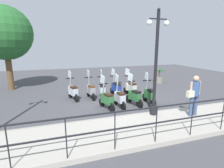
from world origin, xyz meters
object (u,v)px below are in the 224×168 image
object	(u,v)px
scooter_near_3	(107,99)
scooter_far_4	(73,91)
scooter_near_1	(134,96)
scooter_far_1	(116,88)
lamp_post_near	(155,71)
scooter_far_3	(91,90)
potted_palm	(159,77)
tree_large	(5,33)
scooter_near_2	(119,97)
pedestrian_with_bag	(194,93)
scooter_far_0	(131,87)
scooter_far_2	(102,89)
scooter_near_0	(149,94)

from	to	relation	value
scooter_near_3	scooter_far_4	world-z (taller)	same
scooter_near_1	scooter_near_3	world-z (taller)	same
scooter_far_4	scooter_far_1	bearing A→B (deg)	-107.38
lamp_post_near	scooter_far_3	xyz separation A→B (m)	(3.33, 1.88, -1.42)
lamp_post_near	scooter_far_1	bearing A→B (deg)	6.94
potted_palm	scooter_near_1	xyz separation A→B (m)	(-4.08, 3.99, 0.04)
tree_large	scooter_near_3	xyz separation A→B (m)	(-5.35, -4.92, -3.07)
scooter_far_1	scooter_near_2	bearing A→B (deg)	154.70
pedestrian_with_bag	scooter_near_1	size ratio (longest dim) A/B	1.03
tree_large	scooter_far_0	distance (m)	8.35
scooter_near_1	scooter_far_2	size ratio (longest dim) A/B	1.00
scooter_near_2	scooter_far_2	xyz separation A→B (m)	(1.75, 0.37, 0.00)
pedestrian_with_bag	scooter_near_3	distance (m)	3.61
scooter_near_2	scooter_far_0	bearing A→B (deg)	-43.20
pedestrian_with_bag	tree_large	distance (m)	11.06
potted_palm	scooter_far_4	distance (m)	7.09
scooter_near_0	scooter_far_3	size ratio (longest dim) A/B	1.00
lamp_post_near	tree_large	bearing A→B (deg)	43.20
lamp_post_near	scooter_near_1	distance (m)	2.13
pedestrian_with_bag	scooter_far_1	size ratio (longest dim) A/B	1.03
tree_large	scooter_near_0	bearing A→B (deg)	-126.44
tree_large	scooter_far_2	xyz separation A→B (m)	(-3.55, -5.18, -3.07)
scooter_near_2	scooter_far_2	size ratio (longest dim) A/B	1.00
scooter_near_0	pedestrian_with_bag	bearing A→B (deg)	-162.32
scooter_far_1	scooter_near_3	bearing A→B (deg)	138.58
scooter_near_0	scooter_near_2	world-z (taller)	same
lamp_post_near	tree_large	size ratio (longest dim) A/B	0.76
scooter_near_1	scooter_far_1	world-z (taller)	same
scooter_far_2	scooter_near_3	bearing A→B (deg)	178.96
scooter_near_1	scooter_far_0	distance (m)	1.69
tree_large	potted_palm	xyz separation A→B (m)	(-1.17, -10.32, -3.11)
tree_large	lamp_post_near	bearing A→B (deg)	-136.80
scooter_far_4	scooter_far_0	bearing A→B (deg)	-110.40
scooter_near_0	scooter_far_2	bearing A→B (deg)	49.10
scooter_far_2	scooter_far_3	distance (m)	0.63
potted_palm	scooter_far_0	size ratio (longest dim) A/B	0.69
tree_large	scooter_far_4	xyz separation A→B (m)	(-3.46, -3.61, -3.07)
tree_large	potted_palm	bearing A→B (deg)	-96.49
potted_palm	scooter_far_2	world-z (taller)	scooter_far_2
lamp_post_near	scooter_far_0	distance (m)	3.52
scooter_far_0	scooter_far_2	world-z (taller)	same
scooter_near_0	scooter_far_0	world-z (taller)	same
scooter_far_1	scooter_far_2	distance (m)	0.84
scooter_far_2	scooter_far_3	xyz separation A→B (m)	(0.04, 0.63, 0.00)
scooter_near_1	scooter_far_4	world-z (taller)	same
scooter_near_3	scooter_far_0	distance (m)	2.57
scooter_far_0	pedestrian_with_bag	bearing A→B (deg)	178.49
scooter_near_3	scooter_far_2	bearing A→B (deg)	-24.79
scooter_near_0	tree_large	bearing A→B (deg)	53.93
pedestrian_with_bag	potted_palm	bearing A→B (deg)	-25.00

